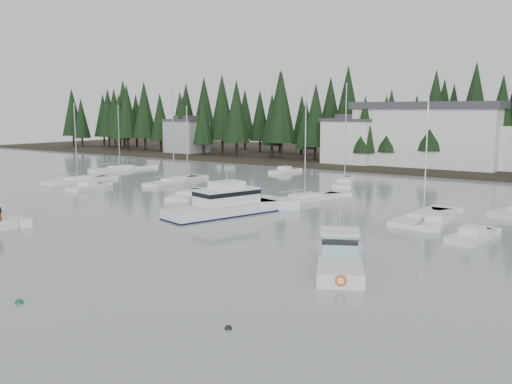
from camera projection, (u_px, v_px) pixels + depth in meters
far_shore_land at (480, 164)px, 107.40m from camera, size 240.00×54.00×1.00m
conifer_treeline at (464, 168)px, 98.56m from camera, size 200.00×22.00×20.00m
house_west at (352, 140)px, 102.67m from camera, size 9.54×7.42×8.75m
house_far_west at (187, 135)px, 128.57m from camera, size 8.48×7.42×8.25m
harbor_inn at (441, 135)px, 96.50m from camera, size 29.50×11.50×10.90m
cabin_cruiser_center at (224, 207)px, 54.96m from camera, size 6.53×12.20×5.01m
lobster_boat_teal at (340, 261)px, 36.32m from camera, size 6.14×8.22×4.37m
sailboat_0 at (305, 200)px, 63.85m from camera, size 5.29×10.35×13.32m
sailboat_2 at (120, 170)px, 95.87m from camera, size 3.99×10.82×11.32m
sailboat_4 at (188, 197)px, 66.30m from camera, size 5.87×8.57×11.09m
sailboat_5 at (174, 183)px, 78.99m from camera, size 3.80×11.09×13.15m
sailboat_7 at (423, 220)px, 52.43m from camera, size 3.11×9.90×11.73m
sailboat_8 at (344, 183)px, 78.23m from camera, size 6.45×11.07×14.20m
sailboat_9 at (77, 182)px, 79.87m from camera, size 3.13×9.90×11.62m
runabout_0 at (88, 188)px, 72.96m from camera, size 3.06×6.05×1.42m
runabout_1 at (436, 224)px, 50.00m from camera, size 2.90×6.61×1.42m
runabout_3 at (284, 172)px, 91.93m from camera, size 2.44×6.05×1.42m
runabout_4 at (472, 238)px, 44.66m from camera, size 2.78×6.09×1.42m
mooring_buoy_green at (19, 303)px, 29.97m from camera, size 0.45×0.45×0.45m
mooring_buoy_dark at (228, 329)px, 26.46m from camera, size 0.37×0.37×0.37m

